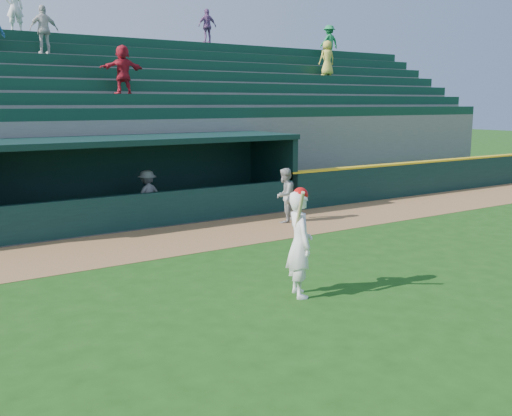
{
  "coord_description": "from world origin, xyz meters",
  "views": [
    {
      "loc": [
        -6.26,
        -8.06,
        3.42
      ],
      "look_at": [
        0.0,
        1.6,
        1.3
      ],
      "focal_mm": 40.0,
      "sensor_mm": 36.0,
      "label": 1
    }
  ],
  "objects": [
    {
      "name": "dugout_player_front",
      "position": [
        3.29,
        5.15,
        0.79
      ],
      "size": [
        0.96,
        0.9,
        1.58
      ],
      "primitive_type": "imported",
      "rotation": [
        0.0,
        0.0,
        3.64
      ],
      "color": "#999894",
      "rests_on": "ground"
    },
    {
      "name": "dugout_player_inside",
      "position": [
        0.13,
        7.73,
        0.74
      ],
      "size": [
        1.06,
        0.78,
        1.47
      ],
      "primitive_type": "imported",
      "rotation": [
        0.0,
        0.0,
        3.42
      ],
      "color": "#979793",
      "rests_on": "ground"
    },
    {
      "name": "wall_stripe_right",
      "position": [
        12.25,
        6.55,
        1.23
      ],
      "size": [
        15.5,
        0.32,
        0.06
      ],
      "primitive_type": "cube",
      "color": "yellow",
      "rests_on": "field_wall_right"
    },
    {
      "name": "dugout",
      "position": [
        0.0,
        8.0,
        1.36
      ],
      "size": [
        9.4,
        2.8,
        2.46
      ],
      "color": "slate",
      "rests_on": "ground"
    },
    {
      "name": "field_wall_right",
      "position": [
        12.25,
        6.55,
        0.6
      ],
      "size": [
        15.5,
        0.3,
        1.2
      ],
      "primitive_type": "cube",
      "color": "black",
      "rests_on": "ground"
    },
    {
      "name": "batter_at_plate",
      "position": [
        -0.26,
        -0.23,
        0.99
      ],
      "size": [
        0.66,
        0.87,
        1.99
      ],
      "color": "white",
      "rests_on": "ground"
    },
    {
      "name": "ground",
      "position": [
        0.0,
        0.0,
        0.0
      ],
      "size": [
        120.0,
        120.0,
        0.0
      ],
      "primitive_type": "plane",
      "color": "#184110",
      "rests_on": "ground"
    },
    {
      "name": "stands",
      "position": [
        -0.02,
        12.57,
        2.41
      ],
      "size": [
        34.5,
        6.25,
        7.59
      ],
      "color": "slate",
      "rests_on": "ground"
    },
    {
      "name": "warning_track",
      "position": [
        0.0,
        4.9,
        0.01
      ],
      "size": [
        40.0,
        3.0,
        0.01
      ],
      "primitive_type": "cube",
      "color": "olive",
      "rests_on": "ground"
    }
  ]
}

